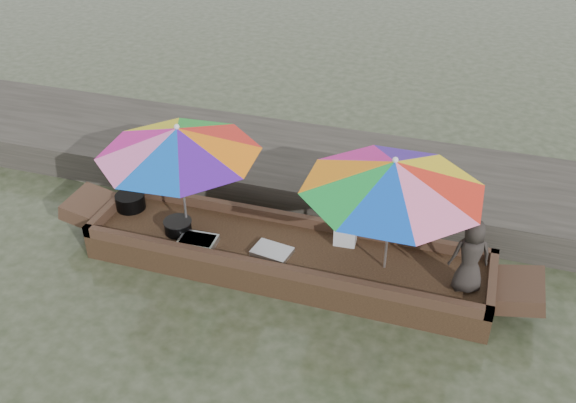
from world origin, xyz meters
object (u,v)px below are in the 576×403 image
(tray_crayfish, at_px, (198,242))
(charcoal_grill, at_px, (178,227))
(vendor, at_px, (471,256))
(umbrella_stern, at_px, (390,215))
(tray_scallop, at_px, (272,251))
(supply_bag, at_px, (345,235))
(cooking_pot, at_px, (130,201))
(umbrella_bow, at_px, (182,179))
(boat_hull, at_px, (286,258))

(tray_crayfish, height_order, charcoal_grill, charcoal_grill)
(vendor, xyz_separation_m, umbrella_stern, (-0.98, 0.10, 0.29))
(umbrella_stern, bearing_deg, charcoal_grill, -177.66)
(tray_scallop, xyz_separation_m, supply_bag, (0.83, 0.51, 0.10))
(tray_scallop, height_order, umbrella_stern, umbrella_stern)
(cooking_pot, xyz_separation_m, umbrella_bow, (0.97, -0.22, 0.67))
(tray_scallop, bearing_deg, umbrella_stern, 6.76)
(boat_hull, relative_size, vendor, 5.43)
(tray_scallop, relative_size, charcoal_grill, 1.37)
(supply_bag, relative_size, vendor, 0.29)
(cooking_pot, height_order, umbrella_bow, umbrella_bow)
(boat_hull, relative_size, umbrella_bow, 2.50)
(tray_scallop, bearing_deg, cooking_pot, 170.29)
(tray_scallop, height_order, vendor, vendor)
(supply_bag, bearing_deg, boat_hull, -153.98)
(tray_scallop, distance_m, umbrella_stern, 1.61)
(supply_bag, bearing_deg, umbrella_bow, -170.71)
(tray_crayfish, relative_size, charcoal_grill, 1.37)
(tray_crayfish, height_order, vendor, vendor)
(charcoal_grill, bearing_deg, tray_scallop, -2.34)
(charcoal_grill, relative_size, umbrella_stern, 0.16)
(tray_crayfish, distance_m, supply_bag, 1.92)
(tray_scallop, relative_size, vendor, 0.50)
(charcoal_grill, distance_m, supply_bag, 2.22)
(tray_crayfish, relative_size, tray_scallop, 1.00)
(boat_hull, distance_m, tray_crayfish, 1.16)
(boat_hull, height_order, tray_scallop, tray_scallop)
(umbrella_stern, bearing_deg, tray_scallop, -173.24)
(cooking_pot, relative_size, charcoal_grill, 1.15)
(boat_hull, distance_m, tray_scallop, 0.29)
(boat_hull, height_order, cooking_pot, cooking_pot)
(supply_bag, xyz_separation_m, umbrella_bow, (-2.10, -0.34, 0.65))
(boat_hull, relative_size, tray_scallop, 10.77)
(tray_crayfish, bearing_deg, charcoal_grill, 154.79)
(vendor, height_order, umbrella_bow, umbrella_bow)
(vendor, relative_size, umbrella_bow, 0.46)
(umbrella_stern, bearing_deg, cooking_pot, 176.62)
(tray_scallop, bearing_deg, vendor, 1.60)
(charcoal_grill, bearing_deg, vendor, 0.18)
(tray_scallop, xyz_separation_m, umbrella_stern, (1.41, 0.17, 0.74))
(vendor, xyz_separation_m, umbrella_bow, (-3.67, 0.10, 0.29))
(boat_hull, bearing_deg, charcoal_grill, -175.61)
(charcoal_grill, bearing_deg, cooking_pot, 159.89)
(tray_scallop, xyz_separation_m, vendor, (2.40, 0.07, 0.45))
(tray_crayfish, xyz_separation_m, supply_bag, (1.81, 0.63, 0.09))
(charcoal_grill, height_order, vendor, vendor)
(charcoal_grill, xyz_separation_m, umbrella_stern, (2.76, 0.11, 0.69))
(tray_crayfish, distance_m, vendor, 3.41)
(boat_hull, bearing_deg, vendor, -2.55)
(charcoal_grill, xyz_separation_m, vendor, (3.74, 0.01, 0.40))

